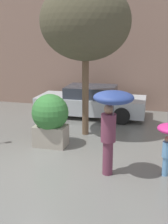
% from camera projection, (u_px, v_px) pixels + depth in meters
% --- Properties ---
extents(ground_plane, '(40.00, 40.00, 0.00)m').
position_uv_depth(ground_plane, '(48.00, 168.00, 6.87)').
color(ground_plane, slate).
extents(building_facade, '(18.00, 0.30, 6.00)m').
position_uv_depth(building_facade, '(102.00, 40.00, 12.17)').
color(building_facade, '#8C6B5B').
rests_on(building_facade, ground).
extents(planter_box, '(1.06, 1.06, 1.55)m').
position_uv_depth(planter_box, '(50.00, 118.00, 8.11)').
color(planter_box, '#9E9384').
rests_on(planter_box, ground).
extents(person_adult, '(0.88, 0.88, 2.00)m').
position_uv_depth(person_adult, '(112.00, 113.00, 6.13)').
color(person_adult, brown).
rests_on(person_adult, ground).
extents(parked_car_near, '(4.34, 1.99, 1.22)m').
position_uv_depth(parked_car_near, '(91.00, 102.00, 11.33)').
color(parked_car_near, '#B7BCC1').
rests_on(parked_car_near, ground).
extents(street_tree, '(2.75, 2.75, 4.73)m').
position_uv_depth(street_tree, '(86.00, 22.00, 8.41)').
color(street_tree, brown).
rests_on(street_tree, ground).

